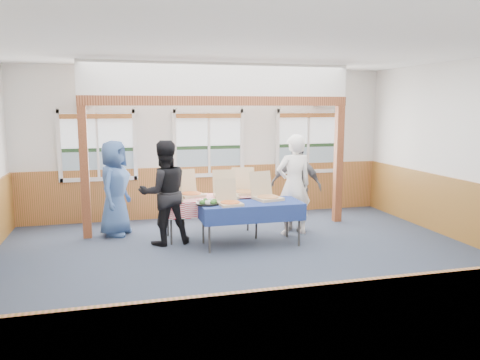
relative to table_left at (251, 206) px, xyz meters
name	(u,v)px	position (x,y,z in m)	size (l,w,h in m)	color
floor	(253,267)	(-0.28, -1.10, -0.70)	(8.00, 8.00, 0.00)	#262F3F
ceiling	(254,47)	(-0.28, -1.10, 2.50)	(8.00, 8.00, 0.00)	white
wall_back	(208,143)	(-0.28, 2.40, 0.90)	(8.00, 8.00, 0.00)	silver
wall_front	(386,214)	(-0.28, -4.60, 0.90)	(8.00, 8.00, 0.00)	silver
wainscot_back	(209,191)	(-0.28, 2.37, -0.15)	(7.98, 0.05, 1.10)	brown
wainscot_front	(378,345)	(-0.28, -4.58, -0.15)	(7.98, 0.05, 1.10)	brown
wainscot_right	(478,216)	(3.70, -1.10, -0.15)	(0.05, 6.98, 1.10)	brown
window_left	(98,142)	(-2.58, 2.35, 0.98)	(1.56, 0.10, 1.46)	silver
window_mid	(209,140)	(-0.28, 2.35, 0.98)	(1.56, 0.10, 1.46)	silver
window_right	(308,138)	(2.02, 2.35, 0.98)	(1.56, 0.10, 1.46)	silver
post_left	(85,173)	(-2.78, 1.20, 0.50)	(0.15, 0.15, 2.40)	#572713
post_right	(338,164)	(2.22, 1.20, 0.50)	(0.15, 0.15, 2.40)	#572713
cross_beam	(220,101)	(-0.28, 1.20, 1.79)	(5.15, 0.18, 0.18)	#572713
table_left	(251,206)	(0.00, 0.00, 0.00)	(1.86, 1.13, 0.76)	#303030
table_right	(211,200)	(-0.56, 0.64, 0.00)	(1.82, 1.03, 0.76)	#303030
pizza_box_a	(229,201)	(-0.40, -0.11, 0.12)	(0.41, 0.49, 0.41)	tan
pizza_box_b	(267,196)	(0.34, 0.16, 0.13)	(0.54, 0.61, 0.47)	tan
pizza_box_c	(171,196)	(-1.31, 0.54, 0.13)	(0.46, 0.54, 0.46)	tan
pizza_box_d	(190,192)	(-0.93, 0.83, 0.13)	(0.55, 0.61, 0.46)	tan
pizza_box_e	(226,193)	(-0.31, 0.56, 0.13)	(0.47, 0.56, 0.47)	tan
pizza_box_f	(244,190)	(0.09, 0.78, 0.13)	(0.51, 0.59, 0.47)	tan
veggie_tray	(208,203)	(-0.75, 0.00, 0.09)	(0.41, 0.41, 0.09)	black
drink_glass	(260,193)	(0.29, 0.39, 0.14)	(0.07, 0.07, 0.15)	#985619
woman_white	(294,185)	(0.97, 0.47, 0.24)	(0.69, 0.45, 1.88)	white
woman_black	(164,193)	(-1.43, 0.45, 0.21)	(0.88, 0.69, 1.82)	black
man_blue	(115,188)	(-2.27, 1.26, 0.19)	(0.87, 0.57, 1.78)	#38568C
person_grey	(296,186)	(1.12, 0.77, 0.16)	(1.01, 0.42, 1.72)	slate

